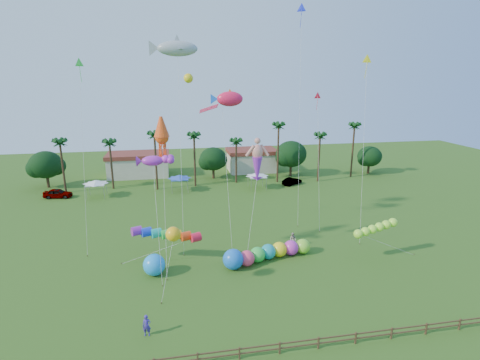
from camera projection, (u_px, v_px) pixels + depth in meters
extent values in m
plane|color=#285116|center=(260.00, 307.00, 33.21)|extent=(160.00, 160.00, 0.00)
cylinder|color=#3A2819|center=(63.00, 168.00, 65.43)|extent=(0.36, 0.36, 9.00)
cylinder|color=#3A2819|center=(112.00, 166.00, 67.85)|extent=(0.36, 0.36, 8.50)
cylinder|color=#3A2819|center=(156.00, 163.00, 67.16)|extent=(0.36, 0.36, 10.00)
cylinder|color=#3A2819|center=(195.00, 161.00, 69.40)|extent=(0.36, 0.36, 9.50)
cylinder|color=#3A2819|center=(236.00, 162.00, 71.96)|extent=(0.36, 0.36, 8.00)
cylinder|color=#3A2819|center=(278.00, 154.00, 72.02)|extent=(0.36, 0.36, 11.00)
cylinder|color=#3A2819|center=(319.00, 159.00, 72.74)|extent=(0.36, 0.36, 9.00)
cylinder|color=#3A2819|center=(353.00, 152.00, 75.85)|extent=(0.36, 0.36, 10.50)
sphere|color=#113814|center=(46.00, 165.00, 68.56)|extent=(5.88, 5.88, 5.88)
sphere|color=#113814|center=(213.00, 159.00, 75.04)|extent=(5.46, 5.46, 5.46)
sphere|color=#113814|center=(291.00, 154.00, 76.74)|extent=(6.30, 6.30, 6.30)
sphere|color=#113814|center=(370.00, 156.00, 79.03)|extent=(5.04, 5.04, 5.04)
cube|color=beige|center=(139.00, 166.00, 77.68)|extent=(12.00, 7.00, 4.00)
cube|color=beige|center=(252.00, 162.00, 81.90)|extent=(10.00, 7.00, 4.00)
pyramid|color=white|center=(96.00, 182.00, 63.14)|extent=(3.00, 3.00, 0.60)
pyramid|color=blue|center=(179.00, 176.00, 66.55)|extent=(3.00, 3.00, 0.60)
pyramid|color=white|center=(257.00, 174.00, 68.07)|extent=(3.00, 3.00, 0.60)
cube|color=brown|center=(198.00, 359.00, 26.33)|extent=(0.12, 0.12, 1.00)
cube|color=brown|center=(240.00, 353.00, 26.86)|extent=(0.12, 0.12, 1.00)
cube|color=brown|center=(280.00, 348.00, 27.39)|extent=(0.12, 0.12, 1.00)
cube|color=brown|center=(318.00, 343.00, 27.92)|extent=(0.12, 0.12, 1.00)
cube|color=brown|center=(356.00, 338.00, 28.44)|extent=(0.12, 0.12, 1.00)
cube|color=brown|center=(392.00, 333.00, 28.97)|extent=(0.12, 0.12, 1.00)
cube|color=brown|center=(426.00, 329.00, 29.50)|extent=(0.12, 0.12, 1.00)
cube|color=brown|center=(460.00, 324.00, 30.03)|extent=(0.12, 0.12, 1.00)
cube|color=brown|center=(280.00, 344.00, 27.30)|extent=(36.00, 0.08, 0.10)
cube|color=brown|center=(280.00, 348.00, 27.40)|extent=(36.00, 0.08, 0.10)
imported|color=#4C4C54|center=(58.00, 193.00, 63.40)|extent=(4.79, 2.41, 1.57)
imported|color=#4C4C54|center=(292.00, 181.00, 71.28)|extent=(4.32, 3.27, 1.36)
imported|color=#3C2B98|center=(147.00, 326.00, 29.25)|extent=(0.68, 0.48, 1.78)
imported|color=#A59889|center=(293.00, 240.00, 44.92)|extent=(1.06, 1.08, 1.75)
sphere|color=#F34067|center=(247.00, 258.00, 40.30)|extent=(1.72, 1.72, 1.72)
sphere|color=green|center=(257.00, 255.00, 41.12)|extent=(1.72, 1.72, 1.72)
sphere|color=teal|center=(268.00, 252.00, 41.83)|extent=(1.72, 1.72, 1.72)
sphere|color=yellow|center=(279.00, 249.00, 42.39)|extent=(1.72, 1.72, 1.72)
sphere|color=#D131B9|center=(291.00, 248.00, 42.81)|extent=(1.72, 1.72, 1.72)
sphere|color=#84DA30|center=(303.00, 246.00, 43.19)|extent=(1.72, 1.72, 1.72)
sphere|color=blue|center=(233.00, 259.00, 39.56)|extent=(2.70, 2.70, 2.20)
sphere|color=#1C94FF|center=(154.00, 265.00, 38.33)|extent=(2.25, 2.25, 2.25)
cylinder|color=red|center=(179.00, 239.00, 40.27)|extent=(7.42, 2.31, 0.99)
cylinder|color=silver|center=(159.00, 251.00, 40.73)|extent=(8.10, 1.01, 2.95)
cylinder|color=brown|center=(122.00, 263.00, 40.85)|extent=(0.08, 0.08, 0.16)
ellipsoid|color=#A6FD38|center=(358.00, 234.00, 40.77)|extent=(5.39, 3.18, 1.19)
cylinder|color=silver|center=(387.00, 245.00, 41.87)|extent=(7.26, 0.12, 3.23)
cylinder|color=brown|center=(414.00, 254.00, 42.94)|extent=(0.08, 0.08, 0.16)
sphere|color=#FFB314|center=(173.00, 234.00, 33.87)|extent=(1.78, 1.78, 1.37)
cylinder|color=silver|center=(167.00, 269.00, 33.75)|extent=(1.37, 1.68, 5.96)
cylinder|color=brown|center=(161.00, 303.00, 33.61)|extent=(0.08, 0.08, 0.16)
cylinder|color=silver|center=(252.00, 213.00, 41.00)|extent=(1.99, 3.56, 10.60)
cylinder|color=brown|center=(246.00, 265.00, 40.51)|extent=(0.08, 0.08, 0.16)
ellipsoid|color=#F81B49|center=(230.00, 99.00, 44.50)|extent=(4.96, 2.98, 1.96)
cylinder|color=silver|center=(231.00, 175.00, 43.84)|extent=(0.80, 6.02, 17.25)
cylinder|color=brown|center=(232.00, 253.00, 43.16)|extent=(0.08, 0.08, 0.16)
ellipsoid|color=#9AA3A8|center=(177.00, 48.00, 42.70)|extent=(6.34, 2.89, 2.19)
cylinder|color=silver|center=(181.00, 152.00, 42.74)|extent=(0.41, 6.18, 22.91)
cylinder|color=brown|center=(184.00, 255.00, 42.75)|extent=(0.08, 0.08, 0.16)
cone|color=#F94C14|center=(162.00, 138.00, 38.36)|extent=(2.08, 2.08, 4.48)
cylinder|color=silver|center=(164.00, 208.00, 37.95)|extent=(0.17, 4.64, 13.74)
cylinder|color=brown|center=(167.00, 280.00, 37.52)|extent=(0.08, 0.08, 0.16)
ellipsoid|color=#B025BD|center=(153.00, 161.00, 37.85)|extent=(4.10, 2.71, 1.48)
cylinder|color=silver|center=(158.00, 222.00, 37.15)|extent=(0.45, 4.74, 11.55)
cylinder|color=brown|center=(162.00, 286.00, 36.44)|extent=(0.08, 0.08, 0.16)
cone|color=red|center=(318.00, 96.00, 47.88)|extent=(1.10, 0.33, 1.08)
cylinder|color=silver|center=(319.00, 165.00, 48.62)|extent=(0.05, 3.25, 17.42)
cylinder|color=brown|center=(320.00, 231.00, 49.34)|extent=(0.08, 0.08, 0.16)
cone|color=yellow|center=(367.00, 60.00, 44.26)|extent=(1.32, 0.46, 1.30)
cylinder|color=silver|center=(363.00, 153.00, 45.00)|extent=(1.21, 4.24, 21.74)
cylinder|color=brown|center=(360.00, 244.00, 45.73)|extent=(0.08, 0.08, 0.16)
cone|color=#38EF40|center=(79.00, 63.00, 40.33)|extent=(1.03, 1.03, 1.20)
cylinder|color=silver|center=(84.00, 162.00, 41.47)|extent=(0.68, 3.34, 21.17)
cylinder|color=brown|center=(87.00, 256.00, 42.59)|extent=(0.08, 0.08, 0.16)
cone|color=#1928E5|center=(301.00, 9.00, 47.39)|extent=(1.30, 0.96, 1.36)
cylinder|color=silver|center=(300.00, 122.00, 49.31)|extent=(0.57, 3.62, 28.16)
cylinder|color=brown|center=(298.00, 226.00, 51.22)|extent=(0.08, 0.08, 0.16)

